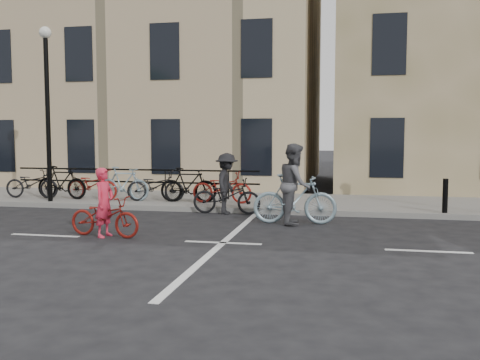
% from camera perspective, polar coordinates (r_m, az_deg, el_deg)
% --- Properties ---
extents(ground, '(120.00, 120.00, 0.00)m').
position_cam_1_polar(ground, '(10.98, -1.83, -6.73)').
color(ground, black).
rests_on(ground, ground).
extents(sidewalk, '(46.00, 4.00, 0.15)m').
position_cam_1_polar(sidewalk, '(17.82, -9.97, -2.03)').
color(sidewalk, slate).
rests_on(sidewalk, ground).
extents(building_west, '(20.00, 10.00, 10.00)m').
position_cam_1_polar(building_west, '(26.28, -14.84, 11.21)').
color(building_west, '#C8B487').
rests_on(building_west, sidewalk).
extents(lamp_post, '(0.36, 0.36, 5.28)m').
position_cam_1_polar(lamp_post, '(17.41, -19.89, 8.84)').
color(lamp_post, black).
rests_on(lamp_post, sidewalk).
extents(bollard_east, '(0.14, 0.14, 0.90)m').
position_cam_1_polar(bollard_east, '(15.02, 21.04, -1.58)').
color(bollard_east, black).
rests_on(bollard_east, sidewalk).
extents(parked_bikes, '(8.30, 1.23, 1.05)m').
position_cam_1_polar(parked_bikes, '(17.01, -12.28, -0.48)').
color(parked_bikes, black).
rests_on(parked_bikes, sidewalk).
extents(cyclist_pink, '(1.75, 0.83, 1.50)m').
position_cam_1_polar(cyclist_pink, '(11.92, -14.25, -3.43)').
color(cyclist_pink, maroon).
rests_on(cyclist_pink, ground).
extents(cyclist_grey, '(2.09, 1.02, 1.99)m').
position_cam_1_polar(cyclist_grey, '(13.21, 5.88, -1.24)').
color(cyclist_grey, '#839EAC').
rests_on(cyclist_grey, ground).
extents(cyclist_dark, '(1.91, 1.11, 1.69)m').
position_cam_1_polar(cyclist_dark, '(14.82, -1.43, -1.07)').
color(cyclist_dark, black).
rests_on(cyclist_dark, ground).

